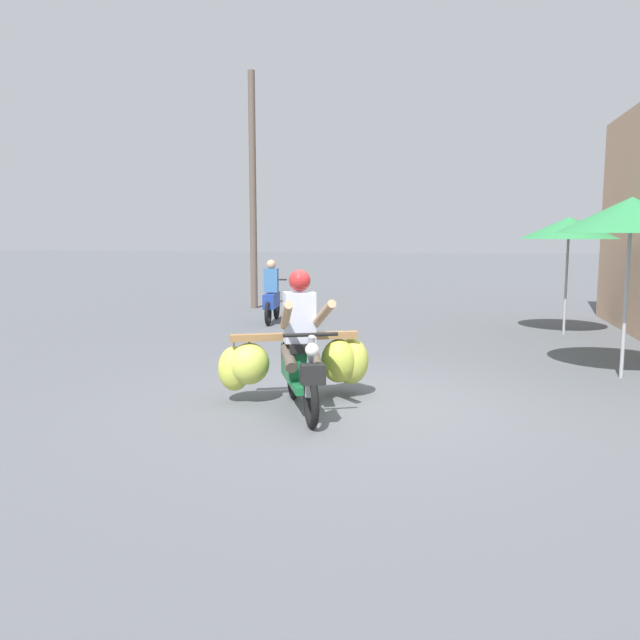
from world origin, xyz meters
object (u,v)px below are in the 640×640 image
(market_umbrella_further_along, at_px, (631,215))
(utility_pole, at_px, (253,192))
(motorbike_distant_ahead_left, at_px, (272,297))
(market_umbrella_near_shop, at_px, (569,228))
(motorbike_main_loaded, at_px, (304,358))

(market_umbrella_further_along, xyz_separation_m, utility_pole, (-7.49, 6.91, 0.83))
(motorbike_distant_ahead_left, height_order, market_umbrella_near_shop, market_umbrella_near_shop)
(motorbike_main_loaded, height_order, utility_pole, utility_pole)
(utility_pole, bearing_deg, market_umbrella_further_along, -42.68)
(motorbike_distant_ahead_left, xyz_separation_m, market_umbrella_near_shop, (6.09, -0.39, 1.51))
(market_umbrella_near_shop, xyz_separation_m, market_umbrella_further_along, (0.15, -3.90, 0.14))
(motorbike_main_loaded, xyz_separation_m, motorbike_distant_ahead_left, (-2.28, 6.47, 0.04))
(motorbike_main_loaded, relative_size, market_umbrella_further_along, 0.80)
(market_umbrella_near_shop, bearing_deg, market_umbrella_further_along, -87.76)
(market_umbrella_near_shop, bearing_deg, utility_pole, 157.69)
(market_umbrella_further_along, bearing_deg, motorbike_main_loaded, -151.22)
(motorbike_main_loaded, relative_size, market_umbrella_near_shop, 0.86)
(market_umbrella_further_along, bearing_deg, motorbike_distant_ahead_left, 145.53)
(motorbike_main_loaded, xyz_separation_m, market_umbrella_further_along, (3.97, 2.18, 1.68))
(motorbike_main_loaded, distance_m, market_umbrella_further_along, 4.83)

